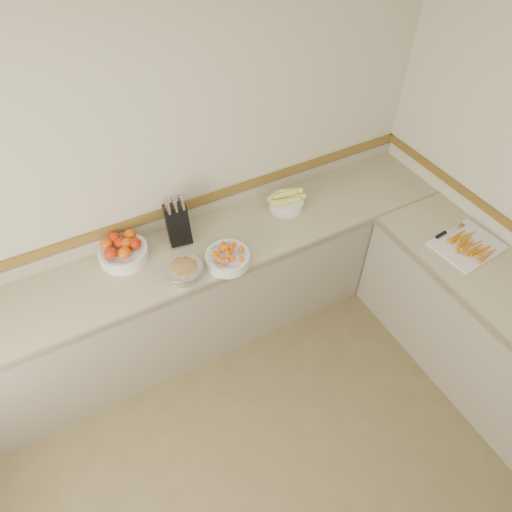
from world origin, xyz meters
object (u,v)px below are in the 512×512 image
tomato_bowl (123,250)px  rhubarb_bowl (184,272)px  cherry_tomato_bowl (227,257)px  knife_block (178,223)px  dishwasher (502,347)px  cutting_board (468,245)px  corn_bowl (286,202)px

tomato_bowl → rhubarb_bowl: size_ratio=1.30×
cherry_tomato_bowl → knife_block: bearing=118.2°
dishwasher → cutting_board: bearing=85.9°
corn_bowl → tomato_bowl: bearing=176.7°
dishwasher → corn_bowl: corn_bowl is taller
rhubarb_bowl → dishwasher: bearing=-34.0°
tomato_bowl → corn_bowl: bearing=-3.3°
dishwasher → cherry_tomato_bowl: 2.00m
corn_bowl → cutting_board: bearing=-46.9°
corn_bowl → dishwasher: bearing=-60.6°
knife_block → corn_bowl: (0.84, -0.06, -0.09)m
rhubarb_bowl → cutting_board: size_ratio=0.53×
rhubarb_bowl → cutting_board: 1.96m
corn_bowl → cherry_tomato_bowl: bearing=-154.5°
cutting_board → corn_bowl: bearing=133.1°
cherry_tomato_bowl → cutting_board: (1.54, -0.65, -0.04)m
dishwasher → rhubarb_bowl: bearing=146.0°
cherry_tomato_bowl → tomato_bowl: bearing=147.9°
rhubarb_bowl → cherry_tomato_bowl: bearing=-0.2°
rhubarb_bowl → cutting_board: bearing=-19.6°
knife_block → cutting_board: 2.02m
rhubarb_bowl → cutting_board: rhubarb_bowl is taller
cutting_board → tomato_bowl: bearing=154.2°
cherry_tomato_bowl → corn_bowl: size_ratio=1.03×
cherry_tomato_bowl → corn_bowl: bearing=25.5°
knife_block → tomato_bowl: 0.41m
knife_block → cutting_board: bearing=-30.5°
dishwasher → cutting_board: (0.04, 0.56, 0.49)m
dishwasher → cherry_tomato_bowl: cherry_tomato_bowl is taller
cutting_board → dishwasher: bearing=-94.1°
dishwasher → rhubarb_bowl: size_ratio=3.30×
cherry_tomato_bowl → corn_bowl: cherry_tomato_bowl is taller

